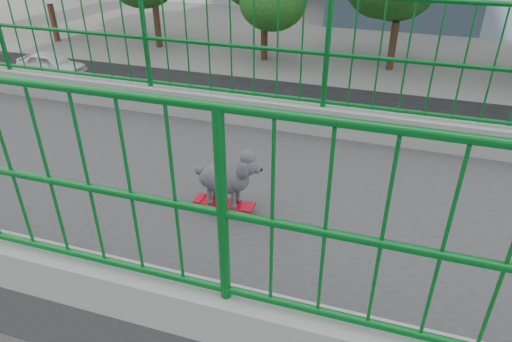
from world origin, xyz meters
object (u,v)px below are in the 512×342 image
at_px(poodle, 227,177).
at_px(car_3, 498,144).
at_px(car_0, 121,232).
at_px(car_4, 52,64).
at_px(skateboard, 224,204).

xyz_separation_m(poodle, car_3, (-15.85, 5.28, -6.61)).
distance_m(poodle, car_0, 10.83).
relative_size(car_0, car_4, 1.06).
xyz_separation_m(car_0, car_4, (-12.80, -12.65, -0.04)).
bearing_deg(car_0, car_4, -135.35).
height_order(skateboard, poodle, poodle).
bearing_deg(poodle, skateboard, -90.00).
height_order(poodle, car_4, poodle).
height_order(poodle, car_3, poodle).
bearing_deg(car_4, car_3, -97.64).
xyz_separation_m(skateboard, poodle, (-0.00, 0.03, 0.26)).
bearing_deg(car_0, skateboard, 43.35).
relative_size(poodle, car_3, 0.12).
relative_size(skateboard, car_3, 0.10).
height_order(car_0, car_4, car_0).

